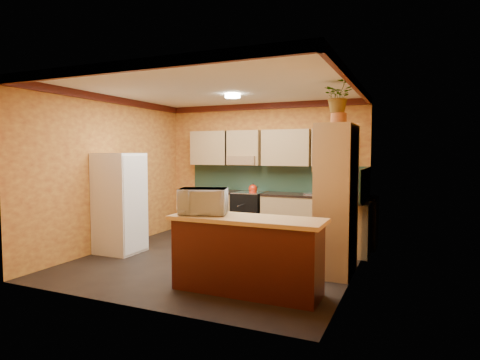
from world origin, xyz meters
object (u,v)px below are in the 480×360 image
Objects in this scene: base_cabinets_back at (279,218)px; fridge at (120,203)px; breakfast_bar at (247,257)px; microwave at (203,201)px; pantry at (337,199)px; stove at (249,215)px.

fridge is (-2.19, -2.01, 0.41)m from base_cabinets_back.
breakfast_bar is (0.56, -2.96, 0.00)m from base_cabinets_back.
microwave is at bearing -90.74° from base_cabinets_back.
microwave is (-1.45, -1.25, 0.04)m from pantry.
base_cabinets_back is at bearing 42.57° from fridge.
breakfast_bar is (-0.85, -1.25, -0.61)m from pantry.
base_cabinets_back is 6.17× the size of microwave.
pantry is (2.04, -1.72, 0.59)m from stove.
microwave is at bearing -23.94° from fridge.
fridge is (-1.56, -2.01, 0.39)m from stove.
microwave is (2.15, -0.95, 0.24)m from fridge.
pantry is at bearing 22.01° from microwave.
pantry is at bearing 4.63° from fridge.
fridge reaches higher than breakfast_bar.
microwave is at bearing 180.00° from breakfast_bar.
base_cabinets_back and breakfast_bar have the same top height.
microwave reaches higher than base_cabinets_back.
microwave is (-0.04, -2.96, 0.65)m from base_cabinets_back.
base_cabinets_back is 3.02m from breakfast_bar.
base_cabinets_back is 2.31m from pantry.
stove is 0.54× the size of fridge.
fridge is 2.36m from microwave.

